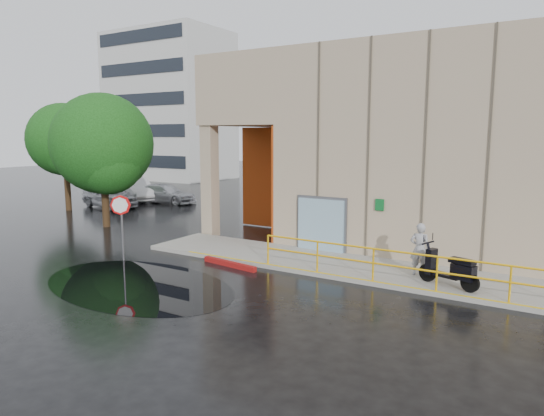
{
  "coord_description": "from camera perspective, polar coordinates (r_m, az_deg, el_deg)",
  "views": [
    {
      "loc": [
        8.14,
        -10.79,
        4.59
      ],
      "look_at": [
        -0.25,
        3.0,
        2.15
      ],
      "focal_mm": 32.0,
      "sensor_mm": 36.0,
      "label": 1
    }
  ],
  "objects": [
    {
      "name": "red_curb",
      "position": [
        17.23,
        -5.02,
        -6.57
      ],
      "size": [
        2.4,
        0.53,
        0.18
      ],
      "primitive_type": "cube",
      "rotation": [
        0.0,
        0.0,
        -0.15
      ],
      "color": "maroon",
      "rests_on": "ground"
    },
    {
      "name": "car_c",
      "position": [
        33.62,
        -12.49,
        1.66
      ],
      "size": [
        4.67,
        2.49,
        1.29
      ],
      "primitive_type": "imported",
      "rotation": [
        0.0,
        0.0,
        1.73
      ],
      "color": "#AEAFB5",
      "rests_on": "ground"
    },
    {
      "name": "person",
      "position": [
        16.14,
        16.99,
        -4.65
      ],
      "size": [
        0.66,
        0.47,
        1.69
      ],
      "primitive_type": "imported",
      "rotation": [
        0.0,
        0.0,
        3.26
      ],
      "color": "#9C9CA0",
      "rests_on": "sidewalk"
    },
    {
      "name": "sidewalk",
      "position": [
        16.47,
        15.66,
        -7.63
      ],
      "size": [
        20.0,
        3.0,
        0.15
      ],
      "primitive_type": "cube",
      "color": "gray",
      "rests_on": "ground"
    },
    {
      "name": "puddle",
      "position": [
        15.77,
        -15.55,
        -8.63
      ],
      "size": [
        7.63,
        5.26,
        0.01
      ],
      "primitive_type": "cube",
      "rotation": [
        0.0,
        0.0,
        -0.13
      ],
      "color": "black",
      "rests_on": "ground"
    },
    {
      "name": "tree_near",
      "position": [
        25.33,
        -19.18,
        6.72
      ],
      "size": [
        4.94,
        4.94,
        6.63
      ],
      "rotation": [
        0.0,
        0.0,
        0.37
      ],
      "color": "black",
      "rests_on": "ground"
    },
    {
      "name": "stop_sign",
      "position": [
        18.45,
        -17.34,
        -0.54
      ],
      "size": [
        0.6,
        0.48,
        2.43
      ],
      "rotation": [
        0.0,
        0.0,
        0.26
      ],
      "color": "slate",
      "rests_on": "ground"
    },
    {
      "name": "building",
      "position": [
        21.99,
        23.53,
        6.89
      ],
      "size": [
        20.0,
        10.17,
        8.0
      ],
      "color": "tan",
      "rests_on": "ground"
    },
    {
      "name": "car_b",
      "position": [
        35.23,
        -15.89,
        2.14
      ],
      "size": [
        5.27,
        3.63,
        1.64
      ],
      "primitive_type": "imported",
      "rotation": [
        0.0,
        0.0,
        1.15
      ],
      "color": "#BDBDBF",
      "rests_on": "ground"
    },
    {
      "name": "ground",
      "position": [
        14.27,
        -5.51,
        -10.2
      ],
      "size": [
        120.0,
        120.0,
        0.0
      ],
      "primitive_type": "plane",
      "color": "black",
      "rests_on": "ground"
    },
    {
      "name": "scooter",
      "position": [
        15.17,
        20.2,
        -5.64
      ],
      "size": [
        1.96,
        1.18,
        1.48
      ],
      "rotation": [
        0.0,
        0.0,
        -0.33
      ],
      "color": "black",
      "rests_on": "sidewalk"
    },
    {
      "name": "car_a",
      "position": [
        32.51,
        -18.59,
        1.38
      ],
      "size": [
        4.67,
        2.55,
        1.51
      ],
      "primitive_type": "imported",
      "rotation": [
        0.0,
        0.0,
        1.39
      ],
      "color": "#A4A6AB",
      "rests_on": "ground"
    },
    {
      "name": "tree_far",
      "position": [
        31.86,
        -23.13,
        7.1
      ],
      "size": [
        4.35,
        4.35,
        6.49
      ],
      "rotation": [
        0.0,
        0.0,
        0.3
      ],
      "color": "black",
      "rests_on": "ground"
    },
    {
      "name": "distant_building",
      "position": [
        53.08,
        -11.93,
        11.57
      ],
      "size": [
        12.0,
        8.08,
        15.0
      ],
      "color": "silver",
      "rests_on": "ground"
    },
    {
      "name": "guardrail",
      "position": [
        14.99,
        15.27,
        -6.83
      ],
      "size": [
        9.56,
        0.06,
        1.03
      ],
      "color": "#F9B50D",
      "rests_on": "sidewalk"
    }
  ]
}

